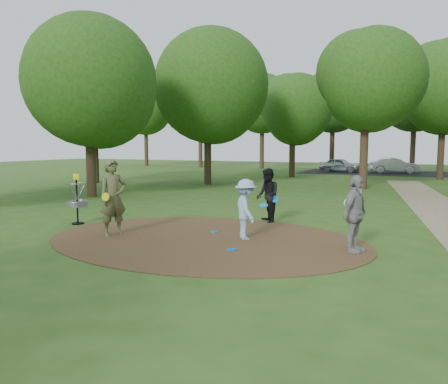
% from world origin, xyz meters
% --- Properties ---
extents(ground, '(100.00, 100.00, 0.00)m').
position_xyz_m(ground, '(0.00, 0.00, 0.00)').
color(ground, '#2D5119').
rests_on(ground, ground).
extents(dirt_clearing, '(8.40, 8.40, 0.02)m').
position_xyz_m(dirt_clearing, '(0.00, 0.00, 0.01)').
color(dirt_clearing, '#47301C').
rests_on(dirt_clearing, ground).
extents(parking_lot, '(14.00, 8.00, 0.01)m').
position_xyz_m(parking_lot, '(2.00, 30.00, 0.00)').
color(parking_lot, black).
rests_on(parking_lot, ground).
extents(player_observer_with_disc, '(0.76, 0.88, 2.04)m').
position_xyz_m(player_observer_with_disc, '(-2.39, -0.61, 1.02)').
color(player_observer_with_disc, brown).
rests_on(player_observer_with_disc, ground).
extents(player_throwing_with_disc, '(1.14, 1.14, 1.55)m').
position_xyz_m(player_throwing_with_disc, '(0.96, 0.44, 0.77)').
color(player_throwing_with_disc, '#97B6E2').
rests_on(player_throwing_with_disc, ground).
extents(player_walking_with_disc, '(1.00, 1.04, 1.69)m').
position_xyz_m(player_walking_with_disc, '(0.65, 3.02, 0.84)').
color(player_walking_with_disc, black).
rests_on(player_walking_with_disc, ground).
extents(player_waiting_with_disc, '(0.69, 1.10, 1.75)m').
position_xyz_m(player_waiting_with_disc, '(3.68, 0.17, 0.87)').
color(player_waiting_with_disc, gray).
rests_on(player_waiting_with_disc, ground).
extents(disc_ground_cyan, '(0.22, 0.22, 0.02)m').
position_xyz_m(disc_ground_cyan, '(-0.14, 0.82, 0.03)').
color(disc_ground_cyan, '#177AB8').
rests_on(disc_ground_cyan, dirt_clearing).
extents(disc_ground_blue, '(0.22, 0.22, 0.02)m').
position_xyz_m(disc_ground_blue, '(1.13, -0.81, 0.03)').
color(disc_ground_blue, blue).
rests_on(disc_ground_blue, dirt_clearing).
extents(car_left, '(3.83, 2.12, 1.23)m').
position_xyz_m(car_left, '(-1.78, 29.83, 0.62)').
color(car_left, '#B7BCC0').
rests_on(car_left, ground).
extents(car_right, '(4.18, 2.10, 1.32)m').
position_xyz_m(car_right, '(2.68, 30.10, 0.66)').
color(car_right, '#A9AAB1').
rests_on(car_right, ground).
extents(disc_golf_basket, '(0.63, 0.63, 1.54)m').
position_xyz_m(disc_golf_basket, '(-4.50, 0.30, 0.87)').
color(disc_golf_basket, black).
rests_on(disc_golf_basket, ground).
extents(tree_ring, '(37.31, 45.91, 9.30)m').
position_xyz_m(tree_ring, '(1.22, 8.40, 5.27)').
color(tree_ring, '#332316').
rests_on(tree_ring, ground).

